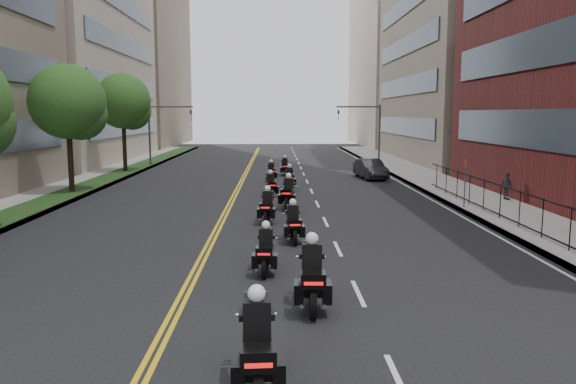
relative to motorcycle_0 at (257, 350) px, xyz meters
name	(u,v)px	position (x,y,z in m)	size (l,w,h in m)	color
ground	(220,383)	(-0.67, 0.25, -0.73)	(160.00, 160.00, 0.00)	black
sidewalk_right	(452,190)	(11.33, 25.25, -0.66)	(4.00, 90.00, 0.15)	gray
sidewalk_left	(65,191)	(-12.67, 25.25, -0.66)	(4.00, 90.00, 0.15)	gray
grass_strip	(78,189)	(-11.87, 25.25, -0.56)	(2.00, 90.00, 0.04)	#153C16
building_right_tan	(481,10)	(20.81, 48.25, 14.27)	(15.11, 28.00, 30.00)	#786558
building_right_far	(409,60)	(20.83, 78.25, 12.27)	(15.00, 28.00, 26.00)	#AF9E8D
building_left_far	(124,59)	(-22.67, 78.25, 12.27)	(16.00, 28.00, 26.00)	#786558
iron_fence	(531,213)	(10.33, 12.25, 0.17)	(0.05, 28.00, 1.50)	black
street_trees	(30,106)	(-11.72, 18.85, 4.40)	(4.40, 38.40, 7.98)	black
traffic_signal_right	(369,126)	(8.87, 42.25, 2.97)	(4.09, 0.20, 5.60)	#3F3F44
traffic_signal_left	(160,126)	(-10.21, 42.25, 2.97)	(4.09, 0.20, 5.60)	#3F3F44
motorcycle_0	(257,350)	(0.00, 0.00, 0.00)	(0.62, 2.51, 1.85)	black
motorcycle_1	(312,279)	(1.21, 4.16, 0.01)	(0.59, 2.55, 1.88)	black
motorcycle_2	(266,252)	(0.01, 7.32, -0.11)	(0.51, 2.13, 1.57)	black
motorcycle_3	(293,225)	(0.97, 11.45, -0.09)	(0.54, 2.19, 1.62)	black
motorcycle_4	(267,208)	(-0.06, 15.20, -0.08)	(0.59, 2.22, 1.64)	black
motorcycle_5	(288,194)	(0.95, 18.94, -0.02)	(0.74, 2.44, 1.80)	black
motorcycle_6	(271,186)	(0.02, 22.87, -0.11)	(0.63, 2.12, 1.57)	black
motorcycle_7	(290,179)	(1.20, 26.54, -0.11)	(0.50, 2.14, 1.58)	black
motorcycle_8	(271,173)	(-0.01, 30.69, -0.13)	(0.55, 2.07, 1.53)	black
motorcycle_9	(285,167)	(1.01, 34.31, -0.11)	(0.50, 2.14, 1.58)	black
parked_sedan	(371,169)	(7.33, 31.94, -0.01)	(1.53, 4.40, 1.45)	black
pedestrian_c	(507,186)	(12.83, 20.59, 0.17)	(0.88, 0.36, 1.49)	#3C3B42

